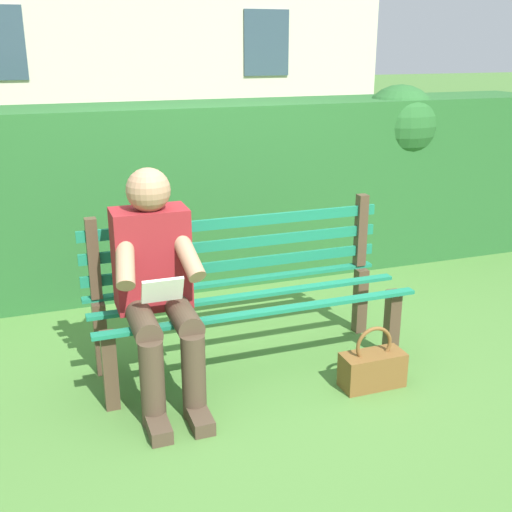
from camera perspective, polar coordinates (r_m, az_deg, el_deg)
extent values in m
plane|color=#477533|center=(3.66, -0.54, -9.72)|extent=(60.00, 60.00, 0.00)
cube|color=#4C3828|center=(3.73, 12.11, -6.04)|extent=(0.07, 0.07, 0.41)
cube|color=#4C3828|center=(3.25, -12.98, -9.99)|extent=(0.07, 0.07, 0.41)
cube|color=#4C3828|center=(4.03, 9.34, -3.98)|extent=(0.07, 0.07, 0.41)
cube|color=#4C3828|center=(3.58, -13.76, -7.23)|extent=(0.07, 0.07, 0.41)
cube|color=#197251|center=(3.69, -1.77, -2.25)|extent=(1.75, 0.06, 0.02)
cube|color=#197251|center=(3.48, -0.56, -3.57)|extent=(1.75, 0.06, 0.02)
cube|color=#197251|center=(3.27, 0.82, -5.04)|extent=(1.75, 0.06, 0.02)
cube|color=#4C3828|center=(3.91, 9.40, 2.30)|extent=(0.06, 0.06, 0.44)
cube|color=#4C3828|center=(3.45, -14.40, -0.24)|extent=(0.06, 0.06, 0.44)
cube|color=#197251|center=(3.64, -1.74, -0.75)|extent=(1.75, 0.02, 0.06)
cube|color=#197251|center=(3.60, -1.76, 1.13)|extent=(1.75, 0.02, 0.06)
cube|color=#197251|center=(3.57, -1.78, 3.06)|extent=(1.75, 0.02, 0.06)
cube|color=maroon|center=(3.28, -9.39, -0.19)|extent=(0.38, 0.22, 0.52)
sphere|color=#A57A5B|center=(3.16, -9.66, 5.86)|extent=(0.22, 0.22, 0.22)
cylinder|color=#473828|center=(3.19, -6.68, -5.23)|extent=(0.13, 0.42, 0.13)
cylinder|color=#473828|center=(3.16, -10.23, -5.68)|extent=(0.13, 0.42, 0.13)
cylinder|color=#473828|center=(3.11, -5.61, -10.71)|extent=(0.12, 0.12, 0.43)
cylinder|color=#473828|center=(3.08, -9.28, -11.24)|extent=(0.12, 0.12, 0.43)
cube|color=#473828|center=(3.14, -5.13, -14.28)|extent=(0.10, 0.24, 0.07)
cube|color=#473828|center=(3.11, -8.82, -14.85)|extent=(0.10, 0.24, 0.07)
cylinder|color=#A57A5B|center=(3.16, -6.30, 0.38)|extent=(0.14, 0.32, 0.26)
cylinder|color=#A57A5B|center=(3.11, -11.68, -0.21)|extent=(0.14, 0.32, 0.26)
cube|color=white|center=(3.07, -8.40, -3.05)|extent=(0.20, 0.07, 0.13)
cube|color=#265B28|center=(4.75, -8.46, 5.33)|extent=(6.39, 0.68, 1.32)
sphere|color=#265B28|center=(5.29, 12.73, 11.51)|extent=(0.61, 0.61, 0.61)
cube|color=#334756|center=(12.70, 0.95, 18.60)|extent=(0.90, 0.04, 1.20)
cube|color=brown|center=(3.46, 10.41, -10.02)|extent=(0.34, 0.15, 0.19)
torus|color=brown|center=(3.40, 10.55, -7.87)|extent=(0.21, 0.02, 0.21)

